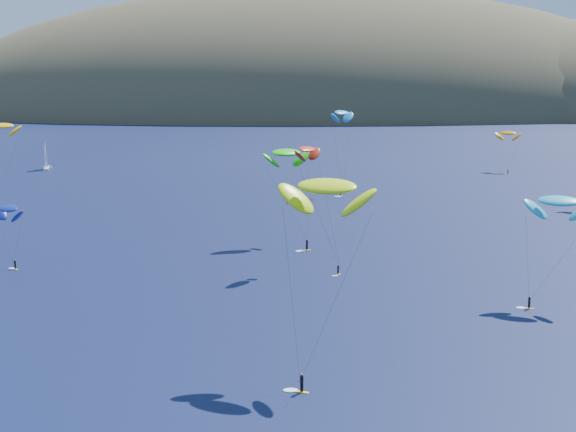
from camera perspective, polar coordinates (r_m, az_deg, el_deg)
The scene contains 10 objects.
island at distance 618.78m, azimuth 3.51°, elevation 6.40°, with size 730.00×300.00×210.00m.
sailboat at distance 280.19m, azimuth -16.83°, elevation 3.35°, with size 8.10×7.07×9.71m.
kitesurfer_1 at distance 214.40m, azimuth -19.68°, elevation 6.06°, with size 9.25×8.59×21.80m.
kitesurfer_2 at distance 89.23m, azimuth 2.78°, elevation 2.11°, with size 11.77×13.41×23.70m.
kitesurfer_3 at distance 156.06m, azimuth -0.11°, elevation 4.52°, with size 10.19×13.64×20.01m.
kitesurfer_4 at distance 215.50m, azimuth 3.85°, elevation 7.33°, with size 8.69×9.63×24.26m.
kitesurfer_5 at distance 121.46m, azimuth 18.72°, elevation 1.02°, with size 10.56×8.10×17.40m.
kitesurfer_9 at distance 135.48m, azimuth 1.38°, elevation 4.74°, with size 8.54×10.65×21.95m.
kitesurfer_10 at distance 148.81m, azimuth -19.28°, elevation 0.50°, with size 7.92×10.75×11.42m.
kitesurfer_11 at distance 273.59m, azimuth 15.38°, elevation 5.71°, with size 8.89×13.48×14.79m.
Camera 1 is at (-7.89, -53.01, 33.76)m, focal length 50.00 mm.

